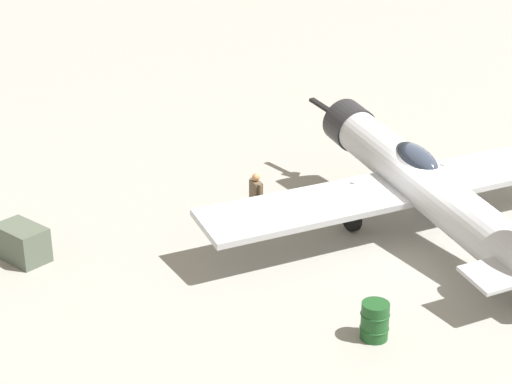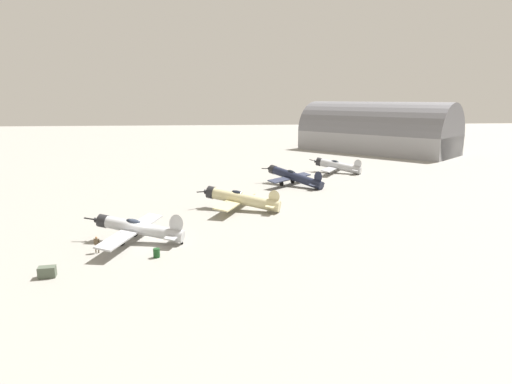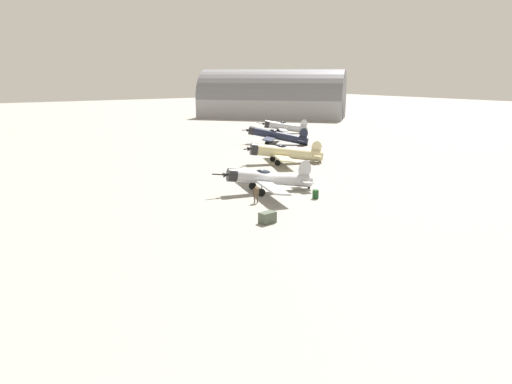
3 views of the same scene
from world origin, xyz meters
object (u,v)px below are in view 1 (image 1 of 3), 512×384
object	(u,v)px
airplane_foreground	(424,186)
fuel_drum	(375,321)
ground_crew_mechanic	(256,195)
equipment_crate	(22,243)

from	to	relation	value
airplane_foreground	fuel_drum	bearing A→B (deg)	133.08
ground_crew_mechanic	fuel_drum	bearing A→B (deg)	90.14
equipment_crate	fuel_drum	distance (m)	9.49
airplane_foreground	ground_crew_mechanic	world-z (taller)	airplane_foreground
fuel_drum	equipment_crate	bearing A→B (deg)	114.34
equipment_crate	fuel_drum	xyz separation A→B (m)	(3.91, -8.64, -0.03)
equipment_crate	fuel_drum	world-z (taller)	equipment_crate
ground_crew_mechanic	equipment_crate	xyz separation A→B (m)	(-5.79, 2.71, -0.54)
ground_crew_mechanic	equipment_crate	bearing A→B (deg)	-7.37
equipment_crate	ground_crew_mechanic	bearing A→B (deg)	-25.07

